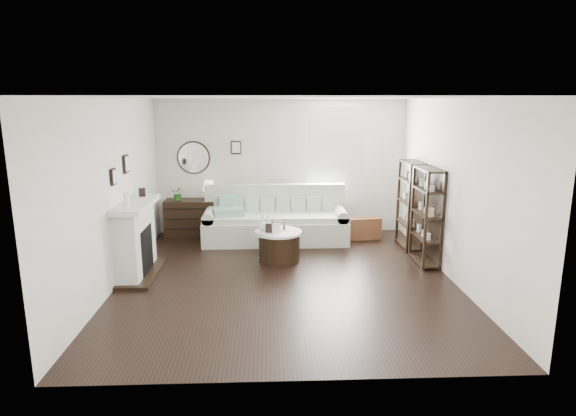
{
  "coord_description": "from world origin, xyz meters",
  "views": [
    {
      "loc": [
        -0.27,
        -6.93,
        2.65
      ],
      "look_at": [
        0.06,
        0.8,
        0.93
      ],
      "focal_mm": 30.0,
      "sensor_mm": 36.0,
      "label": 1
    }
  ],
  "objects_px": {
    "sofa": "(275,223)",
    "pedestal_table": "(268,234)",
    "dresser": "(194,218)",
    "drum_table": "(279,246)"
  },
  "relations": [
    {
      "from": "dresser",
      "to": "pedestal_table",
      "type": "xyz_separation_m",
      "value": [
        1.48,
        -1.67,
        0.13
      ]
    },
    {
      "from": "sofa",
      "to": "drum_table",
      "type": "distance_m",
      "value": 1.24
    },
    {
      "from": "pedestal_table",
      "to": "drum_table",
      "type": "bearing_deg",
      "value": 13.52
    },
    {
      "from": "sofa",
      "to": "dresser",
      "type": "xyz_separation_m",
      "value": [
        -1.63,
        0.39,
        0.02
      ]
    },
    {
      "from": "sofa",
      "to": "dresser",
      "type": "bearing_deg",
      "value": 166.69
    },
    {
      "from": "sofa",
      "to": "pedestal_table",
      "type": "height_order",
      "value": "sofa"
    },
    {
      "from": "dresser",
      "to": "sofa",
      "type": "bearing_deg",
      "value": -13.31
    },
    {
      "from": "dresser",
      "to": "drum_table",
      "type": "bearing_deg",
      "value": -44.23
    },
    {
      "from": "sofa",
      "to": "drum_table",
      "type": "height_order",
      "value": "sofa"
    },
    {
      "from": "drum_table",
      "to": "pedestal_table",
      "type": "bearing_deg",
      "value": -166.48
    }
  ]
}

